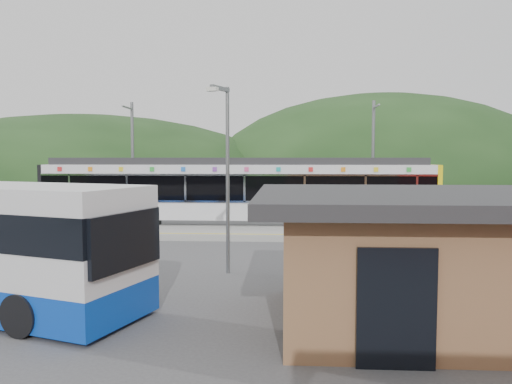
{
  "coord_description": "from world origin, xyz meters",
  "views": [
    {
      "loc": [
        2.04,
        -20.34,
        3.78
      ],
      "look_at": [
        0.75,
        1.0,
        2.29
      ],
      "focal_mm": 35.0,
      "sensor_mm": 36.0,
      "label": 1
    }
  ],
  "objects": [
    {
      "name": "catenary_mast_west",
      "position": [
        -7.0,
        8.56,
        3.65
      ],
      "size": [
        0.18,
        1.8,
        7.0
      ],
      "color": "slate",
      "rests_on": "ground"
    },
    {
      "name": "ground",
      "position": [
        0.0,
        0.0,
        0.0
      ],
      "size": [
        120.0,
        120.0,
        0.0
      ],
      "primitive_type": "plane",
      "color": "#4C4C4F",
      "rests_on": "ground"
    },
    {
      "name": "lamp_post",
      "position": [
        0.15,
        -4.44,
        3.6
      ],
      "size": [
        0.51,
        1.12,
        6.03
      ],
      "rotation": [
        0.0,
        0.0,
        -0.41
      ],
      "color": "slate",
      "rests_on": "ground"
    },
    {
      "name": "station_shelter",
      "position": [
        6.0,
        -9.01,
        1.55
      ],
      "size": [
        9.2,
        6.2,
        3.0
      ],
      "color": "brown",
      "rests_on": "ground"
    },
    {
      "name": "catenary_mast_east",
      "position": [
        7.0,
        8.56,
        3.65
      ],
      "size": [
        0.18,
        1.8,
        7.0
      ],
      "color": "slate",
      "rests_on": "ground"
    },
    {
      "name": "train",
      "position": [
        -0.53,
        6.0,
        2.06
      ],
      "size": [
        20.44,
        3.01,
        3.74
      ],
      "color": "black",
      "rests_on": "ground"
    },
    {
      "name": "hills",
      "position": [
        6.19,
        5.29,
        0.0
      ],
      "size": [
        146.0,
        149.0,
        26.0
      ],
      "color": "#1E3D19",
      "rests_on": "ground"
    },
    {
      "name": "yellow_line",
      "position": [
        0.0,
        2.0,
        0.3
      ],
      "size": [
        26.0,
        0.1,
        0.01
      ],
      "primitive_type": "cube",
      "color": "yellow",
      "rests_on": "platform"
    },
    {
      "name": "platform",
      "position": [
        0.0,
        3.3,
        0.15
      ],
      "size": [
        26.0,
        3.2,
        0.3
      ],
      "primitive_type": "cube",
      "color": "#9E9E99",
      "rests_on": "ground"
    }
  ]
}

